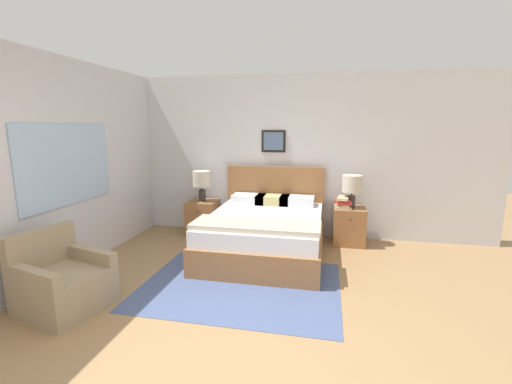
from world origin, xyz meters
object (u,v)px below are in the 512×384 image
Objects in this scene: bed at (265,232)px; table_lamp_near_window at (202,180)px; armchair at (62,282)px; nightstand_by_door at (349,225)px; nightstand_near_window at (203,217)px; table_lamp_by_door at (352,185)px.

table_lamp_near_window is (-1.18, 0.69, 0.59)m from bed.
table_lamp_near_window reaches higher than armchair.
table_lamp_near_window is at bearing 149.89° from bed.
bed is at bearing -30.11° from table_lamp_near_window.
nightstand_by_door is (2.89, 2.56, 0.02)m from armchair.
nightstand_near_window is 1.14× the size of table_lamp_near_window.
bed is 2.52m from armchair.
armchair is at bearing -138.53° from nightstand_by_door.
table_lamp_by_door is (2.38, 0.00, 0.00)m from table_lamp_near_window.
table_lamp_by_door is at bearing 145.44° from armchair.
armchair is 1.79× the size of table_lamp_by_door.
nightstand_by_door is at bearing 145.78° from armchair.
nightstand_near_window is 2.47m from table_lamp_by_door.
table_lamp_near_window is at bearing 180.00° from table_lamp_by_door.
table_lamp_near_window is (-2.37, -0.02, 0.63)m from nightstand_by_door.
nightstand_by_door is at bearing 0.00° from nightstand_near_window.
armchair is at bearing -101.57° from nightstand_near_window.
table_lamp_by_door is (1.20, 0.69, 0.59)m from bed.
nightstand_by_door is 0.63m from table_lamp_by_door.
armchair is at bearing -138.87° from table_lamp_by_door.
nightstand_near_window is 1.14× the size of table_lamp_by_door.
table_lamp_by_door is at bearing -0.46° from nightstand_near_window.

